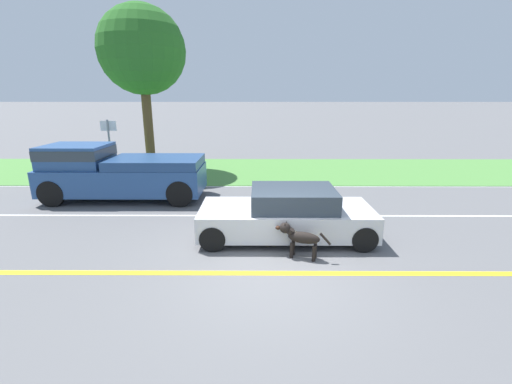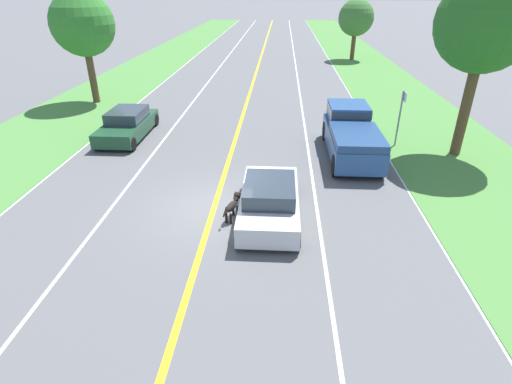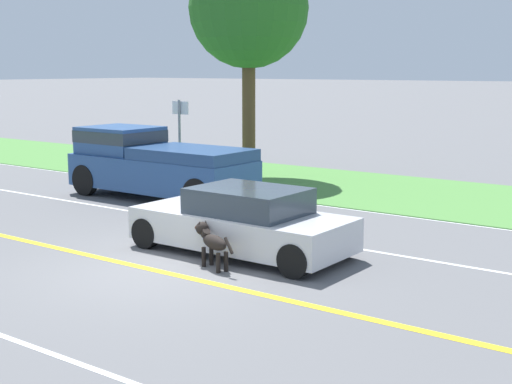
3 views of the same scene
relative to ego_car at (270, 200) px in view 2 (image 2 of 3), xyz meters
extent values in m
plane|color=#5B5B5E|center=(-1.90, 0.49, -0.61)|extent=(400.00, 400.00, 0.00)
cube|color=yellow|center=(-1.90, 0.49, -0.60)|extent=(0.18, 160.00, 0.01)
cube|color=white|center=(5.10, 0.49, -0.60)|extent=(0.14, 160.00, 0.01)
cube|color=white|center=(-8.90, 0.49, -0.60)|extent=(0.14, 160.00, 0.01)
cube|color=white|center=(1.60, 0.49, -0.60)|extent=(0.10, 160.00, 0.01)
cube|color=white|center=(-5.40, 0.49, -0.60)|extent=(0.10, 160.00, 0.01)
cube|color=silver|center=(0.00, 0.04, -0.12)|extent=(1.83, 4.33, 0.64)
cube|color=#2D3842|center=(0.00, -0.13, 0.44)|extent=(1.58, 2.08, 0.49)
cylinder|color=black|center=(0.83, 1.81, -0.30)|extent=(0.22, 0.61, 0.61)
cylinder|color=black|center=(0.83, -1.73, -0.30)|extent=(0.22, 0.61, 0.61)
cylinder|color=black|center=(-0.83, 1.81, -0.30)|extent=(0.22, 0.61, 0.61)
cylinder|color=black|center=(-0.83, -1.73, -0.30)|extent=(0.22, 0.61, 0.61)
ellipsoid|color=black|center=(-1.20, -0.27, -0.12)|extent=(0.45, 0.75, 0.26)
cylinder|color=black|center=(-1.04, -0.06, -0.43)|extent=(0.08, 0.08, 0.36)
cylinder|color=black|center=(-1.21, -0.53, -0.43)|extent=(0.08, 0.08, 0.36)
cylinder|color=black|center=(-1.19, 0.00, -0.43)|extent=(0.08, 0.08, 0.36)
cylinder|color=black|center=(-1.36, -0.48, -0.43)|extent=(0.08, 0.08, 0.36)
cylinder|color=black|center=(-1.10, 0.02, -0.01)|extent=(0.21, 0.23, 0.19)
sphere|color=black|center=(-1.05, 0.14, 0.06)|extent=(0.31, 0.31, 0.24)
ellipsoid|color=#331E14|center=(-1.00, 0.30, 0.04)|extent=(0.14, 0.14, 0.09)
cone|color=black|center=(-1.00, 0.11, 0.15)|extent=(0.10, 0.10, 0.11)
cone|color=black|center=(-1.12, 0.15, 0.15)|extent=(0.10, 0.10, 0.11)
cylinder|color=black|center=(-1.35, -0.71, -0.08)|extent=(0.14, 0.27, 0.27)
cube|color=#284C84|center=(3.40, 5.41, 0.10)|extent=(1.98, 5.43, 0.89)
cube|color=#284C84|center=(3.40, 6.98, 0.92)|extent=(1.74, 2.05, 0.76)
cube|color=#2D3842|center=(3.40, 6.98, 1.04)|extent=(1.76, 2.07, 0.33)
cube|color=navy|center=(3.40, 4.27, 0.70)|extent=(1.94, 3.08, 0.31)
cylinder|color=black|center=(4.30, 7.51, -0.17)|extent=(0.22, 0.87, 0.87)
cylinder|color=black|center=(4.30, 3.30, -0.17)|extent=(0.22, 0.87, 0.87)
cylinder|color=black|center=(2.49, 7.51, -0.17)|extent=(0.22, 0.87, 0.87)
cylinder|color=black|center=(2.49, 3.30, -0.17)|extent=(0.22, 0.87, 0.87)
cube|color=#1E472D|center=(-7.26, 7.28, -0.12)|extent=(1.84, 4.52, 0.63)
cube|color=#2D3842|center=(-7.26, 7.46, 0.46)|extent=(1.58, 2.17, 0.53)
cylinder|color=black|center=(-8.09, 5.43, -0.30)|extent=(0.22, 0.62, 0.62)
cylinder|color=black|center=(-8.09, 9.14, -0.30)|extent=(0.22, 0.62, 0.62)
cylinder|color=black|center=(-6.42, 5.43, -0.30)|extent=(0.22, 0.62, 0.62)
cylinder|color=black|center=(-6.42, 9.14, -0.30)|extent=(0.22, 0.62, 0.62)
cylinder|color=brown|center=(8.13, 5.93, 1.50)|extent=(0.43, 0.43, 4.21)
sphere|color=#286623|center=(8.13, 5.93, 4.86)|extent=(3.87, 3.87, 3.87)
cylinder|color=brown|center=(7.32, 31.10, 0.80)|extent=(0.42, 0.42, 2.81)
sphere|color=#3D7033|center=(7.32, 31.10, 3.30)|extent=(3.38, 3.38, 3.38)
cylinder|color=brown|center=(-11.56, 13.57, 1.13)|extent=(0.43, 0.43, 3.48)
sphere|color=#337A2D|center=(-11.56, 13.57, 4.09)|extent=(3.73, 3.73, 3.73)
cylinder|color=gray|center=(5.70, 6.80, 0.69)|extent=(0.08, 0.08, 2.60)
cube|color=white|center=(5.76, 6.80, 1.74)|extent=(0.03, 0.64, 0.40)
camera|label=1|loc=(-8.21, 0.76, 2.91)|focal=24.00mm
camera|label=2|loc=(0.25, -11.26, 6.16)|focal=28.00mm
camera|label=3|loc=(-10.73, -8.15, 2.93)|focal=50.00mm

